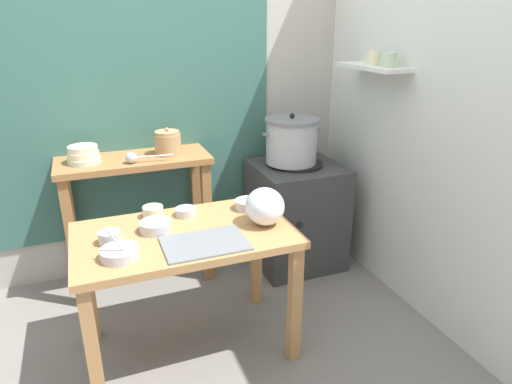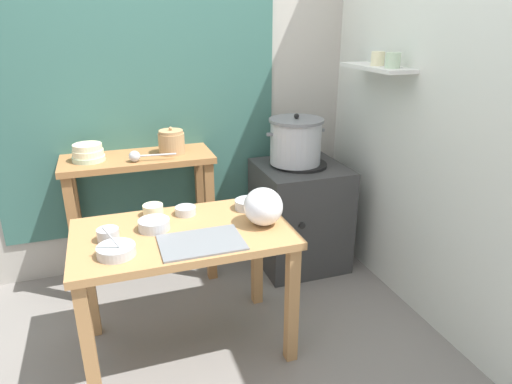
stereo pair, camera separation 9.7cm
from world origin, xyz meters
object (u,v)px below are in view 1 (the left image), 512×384
object	(u,v)px
prep_bowl_3	(248,204)
prep_bowl_4	(110,237)
back_shelf_table	(137,190)
prep_bowl_2	(120,253)
ladle	(133,158)
prep_bowl_1	(156,226)
serving_tray	(205,243)
clay_pot	(168,143)
prep_bowl_0	(186,211)
stove_block	(295,214)
prep_table	(185,251)
steamer_pot	(292,141)
prep_bowl_5	(153,211)
plastic_bag	(265,206)
bowl_stack_enamel	(84,155)

from	to	relation	value
prep_bowl_3	prep_bowl_4	bearing A→B (deg)	-168.47
back_shelf_table	prep_bowl_2	bearing A→B (deg)	-101.25
ladle	prep_bowl_1	distance (m)	0.66
serving_tray	prep_bowl_2	bearing A→B (deg)	178.63
clay_pot	prep_bowl_0	distance (m)	0.66
clay_pot	prep_bowl_0	size ratio (longest dim) A/B	1.56
back_shelf_table	stove_block	size ratio (longest dim) A/B	1.23
serving_tray	prep_bowl_0	xyz separation A→B (m)	(-0.01, 0.37, 0.02)
clay_pot	ladle	world-z (taller)	clay_pot
clay_pot	prep_bowl_2	bearing A→B (deg)	-113.32
prep_table	prep_bowl_2	xyz separation A→B (m)	(-0.33, -0.16, 0.14)
steamer_pot	prep_bowl_5	size ratio (longest dim) A/B	3.84
prep_table	plastic_bag	bearing A→B (deg)	-7.99
stove_block	clay_pot	distance (m)	1.07
prep_bowl_2	steamer_pot	bearing A→B (deg)	34.36
back_shelf_table	prep_bowl_0	xyz separation A→B (m)	(0.19, -0.61, 0.07)
bowl_stack_enamel	prep_bowl_4	world-z (taller)	bowl_stack_enamel
steamer_pot	plastic_bag	world-z (taller)	steamer_pot
prep_bowl_3	prep_bowl_4	distance (m)	0.78
plastic_bag	prep_bowl_2	world-z (taller)	plastic_bag
clay_pot	bowl_stack_enamel	bearing A→B (deg)	-179.64
bowl_stack_enamel	prep_bowl_0	world-z (taller)	bowl_stack_enamel
clay_pot	prep_bowl_5	world-z (taller)	clay_pot
ladle	prep_bowl_4	size ratio (longest dim) A/B	2.73
back_shelf_table	bowl_stack_enamel	size ratio (longest dim) A/B	4.82
steamer_pot	prep_bowl_1	xyz separation A→B (m)	(-1.06, -0.64, -0.19)
clay_pot	prep_bowl_4	world-z (taller)	clay_pot
ladle	prep_bowl_2	world-z (taller)	ladle
prep_bowl_4	prep_bowl_5	xyz separation A→B (m)	(0.24, 0.23, 0.00)
prep_bowl_3	prep_bowl_5	size ratio (longest dim) A/B	1.35
clay_pot	prep_bowl_4	size ratio (longest dim) A/B	1.68
plastic_bag	prep_bowl_1	xyz separation A→B (m)	(-0.55, 0.12, -0.07)
prep_table	prep_bowl_2	world-z (taller)	prep_bowl_2
bowl_stack_enamel	prep_bowl_4	distance (m)	0.83
prep_bowl_3	prep_bowl_4	xyz separation A→B (m)	(-0.76, -0.16, 0.00)
steamer_pot	clay_pot	xyz separation A→B (m)	(-0.84, 0.11, 0.04)
prep_table	clay_pot	world-z (taller)	clay_pot
bowl_stack_enamel	prep_table	bearing A→B (deg)	-61.83
stove_block	plastic_bag	distance (m)	1.02
prep_bowl_2	prep_table	bearing A→B (deg)	25.93
plastic_bag	prep_bowl_1	bearing A→B (deg)	167.96
prep_bowl_2	prep_bowl_0	bearing A→B (deg)	42.90
clay_pot	prep_bowl_1	bearing A→B (deg)	-106.40
prep_table	bowl_stack_enamel	size ratio (longest dim) A/B	5.52
prep_table	prep_bowl_2	bearing A→B (deg)	-154.07
prep_table	prep_bowl_4	xyz separation A→B (m)	(-0.36, 0.01, 0.14)
stove_block	serving_tray	distance (m)	1.29
clay_pot	prep_bowl_1	distance (m)	0.81
clay_pot	ladle	size ratio (longest dim) A/B	0.61
stove_block	clay_pot	size ratio (longest dim) A/B	4.39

